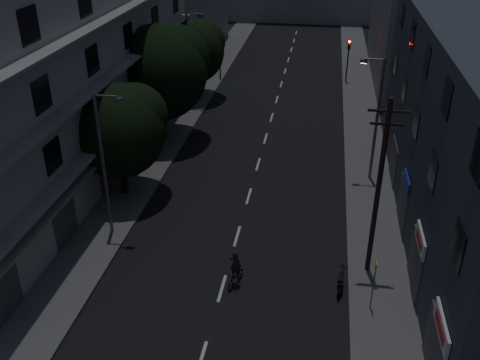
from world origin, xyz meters
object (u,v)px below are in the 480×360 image
(motorcycle, at_px, (341,283))
(bus_stop_sign, at_px, (375,277))
(utility_pole, at_px, (379,187))
(cyclist, at_px, (236,273))

(motorcycle, bearing_deg, bus_stop_sign, -34.93)
(utility_pole, relative_size, motorcycle, 5.17)
(utility_pole, height_order, cyclist, utility_pole)
(bus_stop_sign, xyz_separation_m, cyclist, (-6.34, 0.84, -1.22))
(utility_pole, distance_m, cyclist, 7.89)
(motorcycle, distance_m, cyclist, 5.02)
(utility_pole, bearing_deg, bus_stop_sign, -90.19)
(motorcycle, bearing_deg, utility_pole, 58.16)
(utility_pole, bearing_deg, motorcycle, -128.24)
(utility_pole, height_order, bus_stop_sign, utility_pole)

